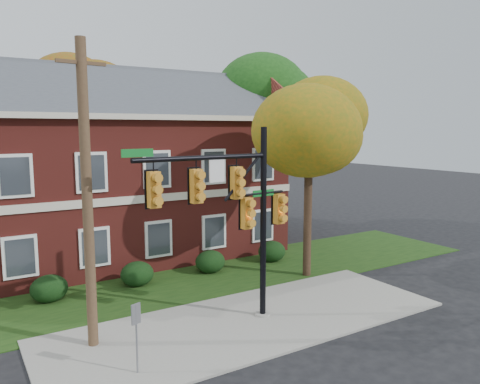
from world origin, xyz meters
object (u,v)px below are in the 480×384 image
hedge_right (210,262)px  utility_pole (87,196)px  apartment_building (99,161)px  sign_post (136,327)px  traffic_signal (235,205)px  hedge_far_right (272,251)px  tree_far_rear (84,95)px  tree_near_right (315,127)px  tree_right_rear (272,105)px  hedge_left (49,289)px  hedge_center (137,274)px

hedge_right → utility_pole: utility_pole is taller
apartment_building → sign_post: (-2.49, -12.28, -3.62)m
traffic_signal → hedge_far_right: bearing=40.3°
sign_post → hedge_far_right: bearing=16.8°
tree_far_rear → sign_post: tree_far_rear is taller
tree_near_right → tree_right_rear: size_ratio=0.81×
hedge_right → hedge_far_right: same height
hedge_left → hedge_far_right: bearing=0.0°
hedge_center → tree_far_rear: size_ratio=0.12×
hedge_center → traffic_signal: traffic_signal is taller
hedge_far_right → utility_pole: 11.84m
tree_near_right → tree_right_rear: 9.94m
apartment_building → hedge_right: 7.73m
utility_pole → sign_post: utility_pole is taller
tree_far_rear → hedge_left: bearing=-110.3°
hedge_left → hedge_right: (7.00, 0.00, 0.00)m
utility_pole → sign_post: size_ratio=4.55×
tree_near_right → hedge_left: bearing=165.2°
traffic_signal → sign_post: 4.98m
tree_right_rear → traffic_signal: (-9.90, -11.77, -3.99)m
hedge_right → sign_post: 9.27m
apartment_building → tree_right_rear: (11.31, 0.86, 3.13)m
hedge_right → tree_far_rear: tree_far_rear is taller
tree_right_rear → hedge_center: bearing=-151.6°
hedge_center → tree_near_right: 9.90m
hedge_far_right → hedge_right: bearing=180.0°
apartment_building → hedge_far_right: size_ratio=13.43×
hedge_right → tree_near_right: bearing=-37.3°
utility_pole → hedge_right: bearing=29.3°
hedge_right → tree_right_rear: size_ratio=0.13×
tree_near_right → utility_pole: (-10.28, -1.87, -2.03)m
tree_far_rear → hedge_right: bearing=-80.6°
tree_far_rear → sign_post: 21.80m
apartment_building → traffic_signal: size_ratio=2.82×
tree_right_rear → tree_far_rear: size_ratio=0.92×
hedge_center → traffic_signal: (1.42, -5.66, 3.61)m
hedge_far_right → tree_right_rear: (4.31, 6.11, 7.60)m
hedge_right → hedge_far_right: bearing=0.0°
tree_near_right → hedge_far_right: bearing=94.5°
apartment_building → tree_far_rear: size_ratio=1.63×
tree_far_rear → traffic_signal: size_ratio=1.73×
hedge_right → hedge_far_right: 3.50m
tree_far_rear → traffic_signal: (0.07, -18.76, -4.71)m
hedge_left → tree_right_rear: bearing=22.4°
hedge_left → traffic_signal: 8.32m
apartment_building → utility_pole: (-3.06, -9.95, -0.35)m
apartment_building → hedge_right: (3.50, -5.25, -4.46)m
apartment_building → tree_near_right: bearing=-48.2°
hedge_far_right → traffic_signal: 8.73m
traffic_signal → utility_pole: (-4.48, 0.96, 0.51)m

